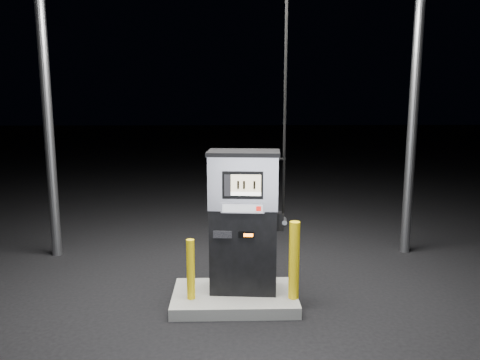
{
  "coord_description": "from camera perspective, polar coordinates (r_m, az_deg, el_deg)",
  "views": [
    {
      "loc": [
        -0.09,
        -5.73,
        2.64
      ],
      "look_at": [
        0.07,
        0.0,
        1.63
      ],
      "focal_mm": 35.0,
      "sensor_mm": 36.0,
      "label": 1
    }
  ],
  "objects": [
    {
      "name": "bollard_left",
      "position": [
        5.96,
        -6.03,
        -10.78
      ],
      "size": [
        0.13,
        0.13,
        0.77
      ],
      "primitive_type": "cylinder",
      "rotation": [
        0.0,
        0.0,
        -0.39
      ],
      "color": "yellow",
      "rests_on": "pump_island"
    },
    {
      "name": "bollard_right",
      "position": [
        5.95,
        6.61,
        -9.7
      ],
      "size": [
        0.16,
        0.16,
        0.99
      ],
      "primitive_type": "cylinder",
      "rotation": [
        0.0,
        0.0,
        0.24
      ],
      "color": "yellow",
      "rests_on": "pump_island"
    },
    {
      "name": "ground",
      "position": [
        6.31,
        -0.66,
        -14.77
      ],
      "size": [
        80.0,
        80.0,
        0.0
      ],
      "primitive_type": "plane",
      "color": "black",
      "rests_on": "ground"
    },
    {
      "name": "pump_island",
      "position": [
        6.28,
        -0.66,
        -14.15
      ],
      "size": [
        1.6,
        1.0,
        0.15
      ],
      "primitive_type": "cube",
      "color": "slate",
      "rests_on": "ground"
    },
    {
      "name": "fuel_dispenser",
      "position": [
        6.03,
        0.48,
        -4.89
      ],
      "size": [
        1.03,
        0.62,
        3.81
      ],
      "rotation": [
        0.0,
        0.0,
        -0.09
      ],
      "color": "black",
      "rests_on": "pump_island"
    }
  ]
}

